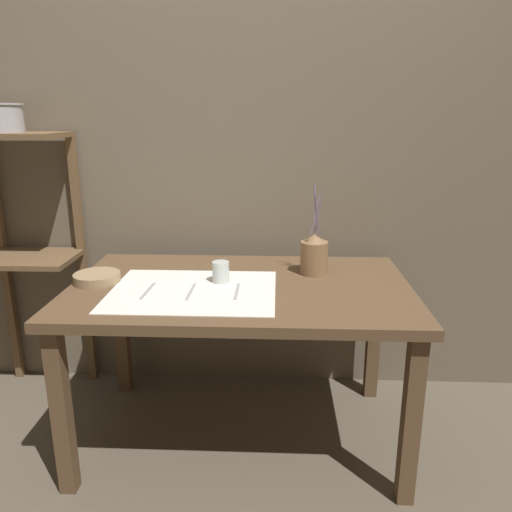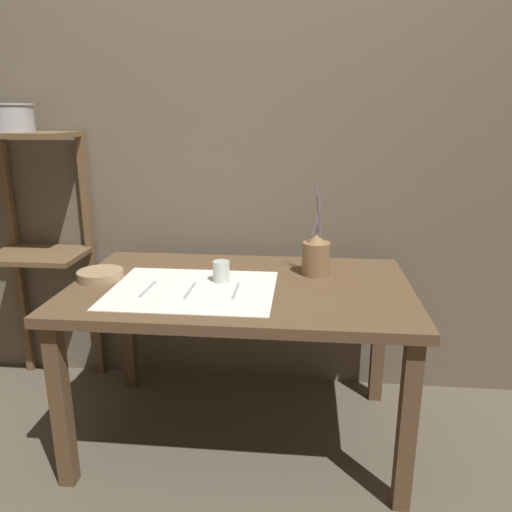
% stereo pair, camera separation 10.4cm
% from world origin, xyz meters
% --- Properties ---
extents(ground_plane, '(12.00, 12.00, 0.00)m').
position_xyz_m(ground_plane, '(0.00, 0.00, 0.00)').
color(ground_plane, brown).
extents(stone_wall_back, '(7.00, 0.06, 2.40)m').
position_xyz_m(stone_wall_back, '(0.00, 0.53, 1.20)').
color(stone_wall_back, '#6B5E4C').
rests_on(stone_wall_back, ground_plane).
extents(wooden_table, '(1.37, 0.84, 0.70)m').
position_xyz_m(wooden_table, '(0.00, 0.00, 0.62)').
color(wooden_table, brown).
rests_on(wooden_table, ground_plane).
extents(wooden_shelf_unit, '(0.44, 0.32, 1.29)m').
position_xyz_m(wooden_shelf_unit, '(-1.03, 0.36, 0.88)').
color(wooden_shelf_unit, brown).
rests_on(wooden_shelf_unit, ground_plane).
extents(linen_cloth, '(0.64, 0.50, 0.00)m').
position_xyz_m(linen_cloth, '(-0.18, -0.09, 0.71)').
color(linen_cloth, white).
rests_on(linen_cloth, wooden_table).
extents(pitcher_with_flowers, '(0.12, 0.12, 0.38)m').
position_xyz_m(pitcher_with_flowers, '(0.30, 0.16, 0.79)').
color(pitcher_with_flowers, olive).
rests_on(pitcher_with_flowers, wooden_table).
extents(wooden_bowl, '(0.19, 0.19, 0.04)m').
position_xyz_m(wooden_bowl, '(-0.59, -0.00, 0.72)').
color(wooden_bowl, '#9E7F5B').
rests_on(wooden_bowl, wooden_table).
extents(glass_tumbler_near, '(0.07, 0.07, 0.09)m').
position_xyz_m(glass_tumbler_near, '(-0.08, 0.02, 0.75)').
color(glass_tumbler_near, silver).
rests_on(glass_tumbler_near, wooden_table).
extents(fork_outer, '(0.02, 0.18, 0.00)m').
position_xyz_m(fork_outer, '(-0.35, -0.11, 0.71)').
color(fork_outer, '#A8A8AD').
rests_on(fork_outer, wooden_table).
extents(fork_inner, '(0.02, 0.18, 0.00)m').
position_xyz_m(fork_inner, '(-0.18, -0.11, 0.71)').
color(fork_inner, '#A8A8AD').
rests_on(fork_inner, wooden_table).
extents(knife_center, '(0.01, 0.18, 0.00)m').
position_xyz_m(knife_center, '(-0.01, -0.09, 0.71)').
color(knife_center, '#A8A8AD').
rests_on(knife_center, wooden_table).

